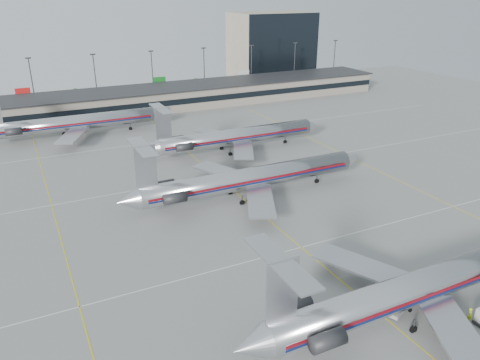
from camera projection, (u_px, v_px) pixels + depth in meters
ground at (346, 285)px, 57.25m from camera, size 260.00×260.00×0.00m
apron_markings at (301, 247)px, 65.54m from camera, size 160.00×0.15×0.02m
terminal at (137, 100)px, 137.35m from camera, size 162.00×17.00×6.25m
light_mast_row at (124, 74)px, 146.92m from camera, size 163.60×0.40×15.28m
distant_building at (271, 46)px, 183.97m from camera, size 30.00×20.00×25.00m
jet_foreground at (415, 288)px, 50.86m from camera, size 45.43×26.75×11.89m
jet_second_row at (246, 179)px, 79.92m from camera, size 45.99×27.08×12.04m
jet_third_row at (234, 137)px, 102.77m from camera, size 42.67×26.25×11.67m
jet_back_row at (72, 123)px, 112.65m from camera, size 44.51×27.38×12.17m
cart_inner at (476, 360)px, 44.86m from camera, size 2.46×1.98×1.23m
cart_outer at (461, 330)px, 48.80m from camera, size 2.04×1.46×1.11m
belt_loader at (399, 308)px, 52.22m from camera, size 4.17×2.48×2.14m
ramp_worker_near at (470, 315)px, 50.46m from camera, size 0.78×0.82×1.89m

